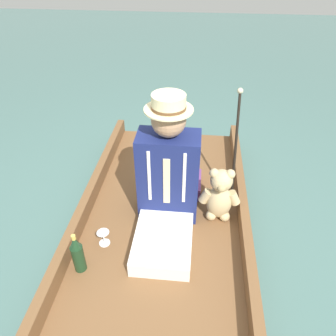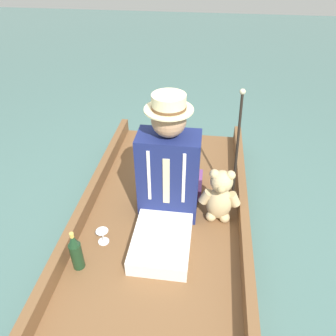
{
  "view_description": "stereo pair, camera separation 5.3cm",
  "coord_description": "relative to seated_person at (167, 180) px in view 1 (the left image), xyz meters",
  "views": [
    {
      "loc": [
        -0.21,
        1.62,
        1.83
      ],
      "look_at": [
        -0.03,
        -0.11,
        0.55
      ],
      "focal_mm": 35.0,
      "sensor_mm": 36.0,
      "label": 1
    },
    {
      "loc": [
        -0.26,
        1.61,
        1.83
      ],
      "look_at": [
        -0.03,
        -0.11,
        0.55
      ],
      "focal_mm": 35.0,
      "sensor_mm": 36.0,
      "label": 2
    }
  ],
  "objects": [
    {
      "name": "ground_plane",
      "position": [
        0.03,
        0.08,
        -0.47
      ],
      "size": [
        16.0,
        16.0,
        0.0
      ],
      "primitive_type": "plane",
      "color": "#476B66"
    },
    {
      "name": "punt_boat",
      "position": [
        0.03,
        0.08,
        -0.4
      ],
      "size": [
        1.2,
        2.58,
        0.25
      ],
      "color": "brown",
      "rests_on": "ground_plane"
    },
    {
      "name": "seat_cushion",
      "position": [
        -0.03,
        -0.34,
        -0.3
      ],
      "size": [
        0.4,
        0.28,
        0.11
      ],
      "color": "#6B3875",
      "rests_on": "punt_boat"
    },
    {
      "name": "seated_person",
      "position": [
        0.0,
        0.0,
        0.0
      ],
      "size": [
        0.41,
        0.74,
        0.92
      ],
      "rotation": [
        0.0,
        0.0,
        -0.0
      ],
      "color": "white",
      "rests_on": "punt_boat"
    },
    {
      "name": "teddy_bear",
      "position": [
        -0.36,
        -0.06,
        -0.15
      ],
      "size": [
        0.3,
        0.17,
        0.42
      ],
      "color": "tan",
      "rests_on": "punt_boat"
    },
    {
      "name": "wine_glass",
      "position": [
        0.39,
        0.28,
        -0.27
      ],
      "size": [
        0.08,
        0.08,
        0.1
      ],
      "color": "silver",
      "rests_on": "punt_boat"
    },
    {
      "name": "walking_cane",
      "position": [
        -0.47,
        -0.42,
        0.11
      ],
      "size": [
        0.04,
        0.39,
        0.79
      ],
      "color": "black",
      "rests_on": "punt_boat"
    },
    {
      "name": "champagne_bottle",
      "position": [
        0.49,
        0.49,
        -0.21
      ],
      "size": [
        0.07,
        0.07,
        0.29
      ],
      "color": "#19381E",
      "rests_on": "punt_boat"
    }
  ]
}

